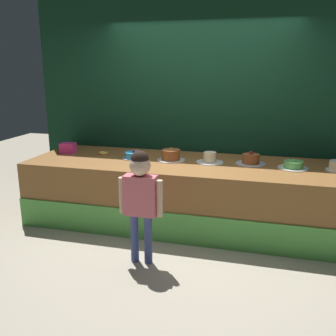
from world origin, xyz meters
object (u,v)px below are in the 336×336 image
at_px(cake_center_left, 210,158).
at_px(donut, 103,153).
at_px(child_figure, 140,192).
at_px(cake_far_left, 134,155).
at_px(cake_center_right, 251,160).
at_px(pink_box, 68,148).
at_px(cake_left, 171,155).
at_px(cake_right, 293,165).

bearing_deg(cake_center_left, donut, 176.32).
relative_size(child_figure, cake_far_left, 3.94).
xyz_separation_m(donut, cake_center_right, (1.93, -0.03, 0.04)).
bearing_deg(pink_box, cake_center_left, -0.99).
bearing_deg(cake_far_left, cake_center_right, 3.80).
xyz_separation_m(pink_box, cake_far_left, (0.96, -0.07, -0.03)).
height_order(donut, cake_left, cake_left).
distance_m(cake_left, cake_center_left, 0.48).
bearing_deg(cake_left, cake_far_left, -177.30).
distance_m(donut, cake_left, 0.97).
distance_m(pink_box, cake_center_right, 2.41).
xyz_separation_m(pink_box, cake_center_left, (1.93, -0.03, -0.02)).
xyz_separation_m(child_figure, cake_right, (1.45, 1.14, 0.08)).
relative_size(cake_far_left, cake_center_right, 0.82).
bearing_deg(cake_far_left, child_figure, -67.01).
xyz_separation_m(cake_center_left, cake_right, (0.96, -0.02, -0.01)).
xyz_separation_m(donut, cake_left, (0.96, -0.11, 0.05)).
height_order(child_figure, cake_far_left, child_figure).
bearing_deg(donut, cake_center_right, -0.97).
xyz_separation_m(cake_far_left, cake_left, (0.48, 0.02, 0.02)).
height_order(pink_box, cake_right, pink_box).
relative_size(pink_box, cake_far_left, 0.64).
bearing_deg(child_figure, cake_center_right, 51.39).
height_order(cake_left, cake_center_right, cake_left).
relative_size(child_figure, cake_center_right, 3.24).
bearing_deg(cake_left, child_figure, -90.34).
distance_m(pink_box, cake_left, 1.45).
bearing_deg(cake_center_left, child_figure, -112.93).
distance_m(child_figure, cake_far_left, 1.22).
bearing_deg(donut, cake_right, -2.71).
xyz_separation_m(cake_far_left, cake_center_left, (0.96, 0.04, 0.01)).
height_order(pink_box, cake_far_left, pink_box).
relative_size(cake_center_right, cake_right, 1.04).
bearing_deg(cake_far_left, cake_left, 2.70).
height_order(cake_far_left, cake_right, cake_right).
relative_size(child_figure, cake_center_left, 3.50).
bearing_deg(donut, cake_left, -6.28).
height_order(cake_left, cake_right, cake_left).
height_order(child_figure, cake_left, child_figure).
bearing_deg(child_figure, pink_box, 140.44).
xyz_separation_m(pink_box, cake_center_right, (2.41, 0.03, -0.02)).
height_order(child_figure, pink_box, child_figure).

